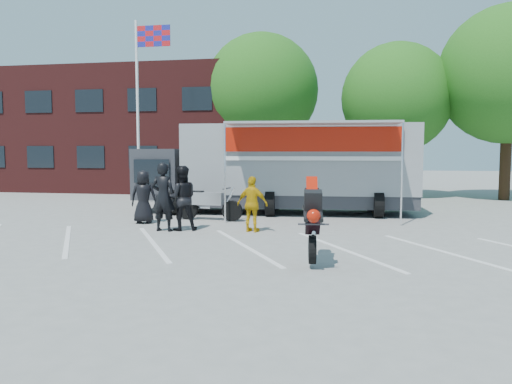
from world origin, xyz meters
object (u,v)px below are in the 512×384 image
(tree_left, at_px, (261,91))
(tree_mid, at_px, (397,98))
(tree_right, at_px, (509,75))
(spectator_leather_c, at_px, (181,198))
(spectator_leather_a, at_px, (144,197))
(parked_motorcycle, at_px, (210,220))
(flagpole, at_px, (143,89))
(stunt_bike_rider, at_px, (311,261))
(spectator_leather_b, at_px, (163,197))
(transporter_truck, at_px, (285,213))
(spectator_hivis, at_px, (252,204))

(tree_left, relative_size, tree_mid, 1.13)
(tree_right, xyz_separation_m, spectator_leather_c, (-12.14, -11.42, -4.92))
(tree_mid, bearing_deg, tree_right, -5.71)
(spectator_leather_a, bearing_deg, parked_motorcycle, -161.93)
(flagpole, relative_size, stunt_bike_rider, 4.15)
(tree_right, relative_size, stunt_bike_rider, 4.73)
(tree_right, height_order, spectator_leather_b, tree_right)
(spectator_leather_c, bearing_deg, parked_motorcycle, -118.77)
(tree_left, xyz_separation_m, spectator_leather_b, (-0.61, -13.16, -4.56))
(transporter_truck, relative_size, spectator_hivis, 6.45)
(parked_motorcycle, bearing_deg, spectator_leather_b, 170.28)
(tree_left, height_order, tree_right, tree_right)
(spectator_leather_a, height_order, spectator_hivis, spectator_leather_a)
(spectator_leather_c, bearing_deg, tree_mid, -143.34)
(stunt_bike_rider, bearing_deg, tree_right, 54.71)
(parked_motorcycle, relative_size, spectator_leather_b, 1.16)
(tree_right, xyz_separation_m, spectator_leather_b, (-12.61, -11.66, -4.87))
(flagpole, height_order, stunt_bike_rider, flagpole)
(parked_motorcycle, height_order, spectator_leather_b, spectator_leather_b)
(tree_mid, relative_size, spectator_hivis, 4.76)
(flagpole, height_order, tree_right, tree_right)
(spectator_leather_b, bearing_deg, spectator_leather_a, -44.92)
(transporter_truck, height_order, spectator_leather_b, spectator_leather_b)
(tree_left, bearing_deg, parked_motorcycle, -89.47)
(flagpole, height_order, tree_mid, flagpole)
(flagpole, height_order, transporter_truck, flagpole)
(stunt_bike_rider, height_order, spectator_leather_c, spectator_leather_c)
(spectator_leather_b, height_order, spectator_leather_c, spectator_leather_b)
(spectator_hivis, bearing_deg, flagpole, -34.17)
(tree_left, distance_m, spectator_leather_c, 13.72)
(stunt_bike_rider, bearing_deg, flagpole, 121.65)
(stunt_bike_rider, height_order, spectator_hivis, spectator_hivis)
(flagpole, distance_m, spectator_hivis, 10.16)
(tree_left, bearing_deg, spectator_leather_b, -92.66)
(transporter_truck, relative_size, spectator_leather_c, 5.45)
(tree_mid, xyz_separation_m, transporter_truck, (-4.63, -7.29, -4.94))
(tree_right, distance_m, stunt_bike_rider, 17.88)
(spectator_leather_a, xyz_separation_m, spectator_hivis, (3.79, -1.05, -0.05))
(tree_left, height_order, tree_mid, tree_left)
(tree_left, distance_m, spectator_hivis, 13.82)
(tree_left, bearing_deg, spectator_hivis, -81.26)
(stunt_bike_rider, bearing_deg, spectator_leather_a, 134.93)
(tree_left, relative_size, transporter_truck, 0.83)
(tree_left, xyz_separation_m, stunt_bike_rider, (3.92, -16.32, -5.57))
(tree_left, relative_size, spectator_leather_c, 4.52)
(tree_left, relative_size, spectator_leather_a, 5.02)
(transporter_truck, bearing_deg, tree_left, 102.48)
(spectator_leather_b, bearing_deg, spectator_hivis, -168.81)
(stunt_bike_rider, xyz_separation_m, spectator_leather_b, (-4.53, 3.17, 1.01))
(transporter_truck, bearing_deg, spectator_leather_c, -121.95)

